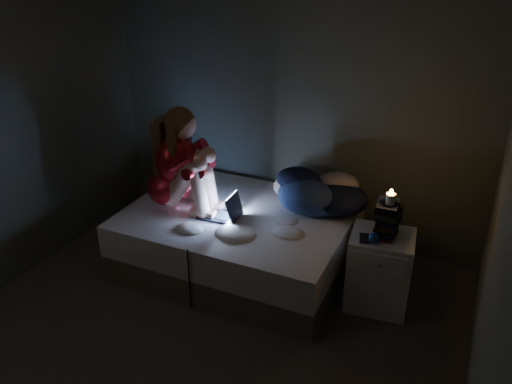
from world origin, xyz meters
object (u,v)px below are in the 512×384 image
Objects in this scene: bed at (238,238)px; laptop at (219,204)px; nightstand at (379,270)px; phone at (363,237)px; candle at (390,202)px; woman at (167,158)px.

laptop reaches higher than bed.
nightstand is 0.36m from phone.
nightstand is at bearing 27.84° from phone.
laptop is 0.54× the size of nightstand.
candle is at bearing 26.65° from phone.
woman reaches higher than bed.
candle is (1.85, 0.09, -0.07)m from woman.
phone is at bearing -7.49° from bed.
candle is at bearing -2.52° from woman.
woman is 1.47× the size of nightstand.
laptop is 1.23m from phone.
nightstand is (1.36, 0.08, -0.32)m from laptop.
candle reaches higher than nightstand.
laptop is at bearing 176.80° from nightstand.
laptop is 2.40× the size of phone.
nightstand is at bearing -2.70° from woman.
candle is at bearing 16.56° from nightstand.
bed is at bearing 177.89° from candle.
laptop is at bearing -129.83° from bed.
laptop is at bearing -5.10° from woman.
nightstand is (1.84, 0.08, -0.66)m from woman.
laptop is at bearing 171.66° from phone.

